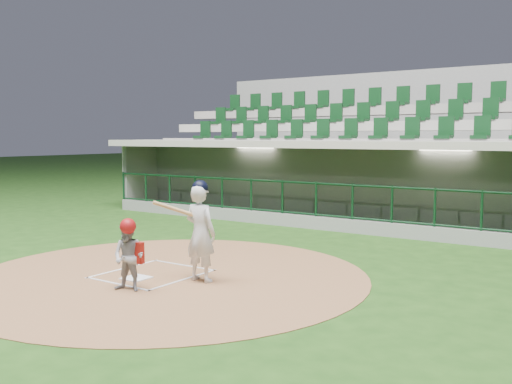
# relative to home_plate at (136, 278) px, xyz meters

# --- Properties ---
(ground) EXTENTS (120.00, 120.00, 0.00)m
(ground) POSITION_rel_home_plate_xyz_m (0.00, 0.70, -0.02)
(ground) COLOR #1B3F12
(ground) RESTS_ON ground
(dirt_circle) EXTENTS (7.20, 7.20, 0.01)m
(dirt_circle) POSITION_rel_home_plate_xyz_m (0.30, 0.50, -0.02)
(dirt_circle) COLOR brown
(dirt_circle) RESTS_ON ground
(home_plate) EXTENTS (0.43, 0.43, 0.02)m
(home_plate) POSITION_rel_home_plate_xyz_m (0.00, 0.00, 0.00)
(home_plate) COLOR white
(home_plate) RESTS_ON dirt_circle
(batter_box_chalk) EXTENTS (1.55, 1.80, 0.01)m
(batter_box_chalk) POSITION_rel_home_plate_xyz_m (0.00, 0.40, -0.00)
(batter_box_chalk) COLOR white
(batter_box_chalk) RESTS_ON ground
(dugout_structure) EXTENTS (16.40, 3.70, 3.00)m
(dugout_structure) POSITION_rel_home_plate_xyz_m (0.13, 8.54, 0.93)
(dugout_structure) COLOR slate
(dugout_structure) RESTS_ON ground
(seating_deck) EXTENTS (17.00, 6.72, 5.15)m
(seating_deck) POSITION_rel_home_plate_xyz_m (0.00, 11.61, 1.40)
(seating_deck) COLOR slate
(seating_deck) RESTS_ON ground
(batter) EXTENTS (0.85, 0.85, 1.76)m
(batter) POSITION_rel_home_plate_xyz_m (1.05, 0.51, 0.87)
(batter) COLOR silver
(batter) RESTS_ON dirt_circle
(catcher) EXTENTS (0.63, 0.54, 1.19)m
(catcher) POSITION_rel_home_plate_xyz_m (0.49, -0.62, 0.58)
(catcher) COLOR #96969B
(catcher) RESTS_ON dirt_circle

